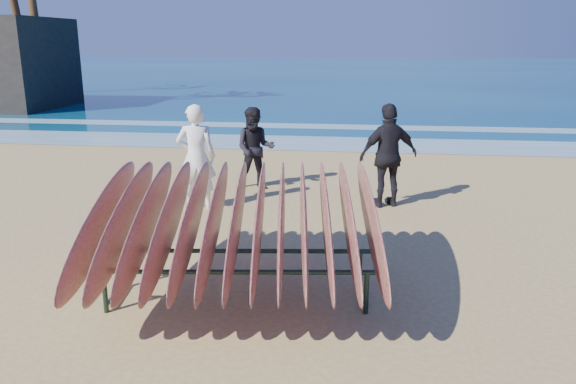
{
  "coord_description": "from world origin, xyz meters",
  "views": [
    {
      "loc": [
        0.97,
        -6.73,
        3.0
      ],
      "look_at": [
        0.0,
        0.8,
        0.95
      ],
      "focal_mm": 35.0,
      "sensor_mm": 36.0,
      "label": 1
    }
  ],
  "objects_px": {
    "person_dark_a": "(255,149)",
    "person_dark_b": "(389,156)",
    "person_white": "(196,157)",
    "surfboard_rack": "(237,222)"
  },
  "relations": [
    {
      "from": "person_dark_a",
      "to": "person_dark_b",
      "type": "bearing_deg",
      "value": -26.25
    },
    {
      "from": "person_dark_a",
      "to": "person_white",
      "type": "bearing_deg",
      "value": -123.68
    },
    {
      "from": "surfboard_rack",
      "to": "person_dark_b",
      "type": "xyz_separation_m",
      "value": [
        1.91,
        4.25,
        -0.02
      ]
    },
    {
      "from": "surfboard_rack",
      "to": "person_dark_a",
      "type": "relative_size",
      "value": 2.07
    },
    {
      "from": "surfboard_rack",
      "to": "person_white",
      "type": "xyz_separation_m",
      "value": [
        -1.55,
        3.65,
        -0.01
      ]
    },
    {
      "from": "surfboard_rack",
      "to": "person_dark_b",
      "type": "relative_size",
      "value": 1.84
    },
    {
      "from": "surfboard_rack",
      "to": "person_white",
      "type": "bearing_deg",
      "value": 106.1
    },
    {
      "from": "surfboard_rack",
      "to": "person_dark_a",
      "type": "bearing_deg",
      "value": 91.38
    },
    {
      "from": "person_white",
      "to": "person_dark_b",
      "type": "xyz_separation_m",
      "value": [
        3.46,
        0.61,
        -0.0
      ]
    },
    {
      "from": "person_white",
      "to": "person_dark_b",
      "type": "height_order",
      "value": "person_white"
    }
  ]
}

